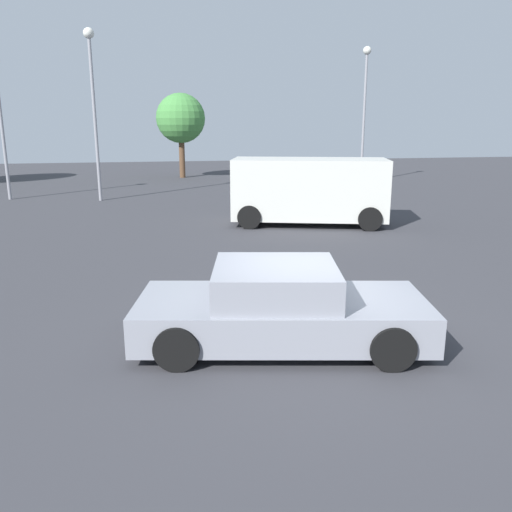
{
  "coord_description": "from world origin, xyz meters",
  "views": [
    {
      "loc": [
        -2.24,
        -7.53,
        3.31
      ],
      "look_at": [
        -0.39,
        1.75,
        0.9
      ],
      "focal_mm": 36.75,
      "sensor_mm": 36.0,
      "label": 1
    }
  ],
  "objects_px": {
    "dog": "(406,292)",
    "light_post_near": "(93,88)",
    "sedan_foreground": "(280,308)",
    "van_white": "(310,189)",
    "light_post_far": "(365,94)"
  },
  "relations": [
    {
      "from": "van_white",
      "to": "light_post_far",
      "type": "relative_size",
      "value": 0.74
    },
    {
      "from": "light_post_near",
      "to": "light_post_far",
      "type": "relative_size",
      "value": 0.97
    },
    {
      "from": "sedan_foreground",
      "to": "light_post_near",
      "type": "relative_size",
      "value": 0.65
    },
    {
      "from": "van_white",
      "to": "light_post_near",
      "type": "bearing_deg",
      "value": 152.09
    },
    {
      "from": "sedan_foreground",
      "to": "van_white",
      "type": "distance_m",
      "value": 9.95
    },
    {
      "from": "dog",
      "to": "light_post_near",
      "type": "relative_size",
      "value": 0.08
    },
    {
      "from": "sedan_foreground",
      "to": "dog",
      "type": "distance_m",
      "value": 3.01
    },
    {
      "from": "van_white",
      "to": "light_post_near",
      "type": "distance_m",
      "value": 10.85
    },
    {
      "from": "sedan_foreground",
      "to": "light_post_near",
      "type": "height_order",
      "value": "light_post_near"
    },
    {
      "from": "sedan_foreground",
      "to": "light_post_far",
      "type": "bearing_deg",
      "value": 76.04
    },
    {
      "from": "sedan_foreground",
      "to": "light_post_near",
      "type": "distance_m",
      "value": 17.5
    },
    {
      "from": "sedan_foreground",
      "to": "light_post_far",
      "type": "height_order",
      "value": "light_post_far"
    },
    {
      "from": "sedan_foreground",
      "to": "light_post_far",
      "type": "distance_m",
      "value": 23.45
    },
    {
      "from": "sedan_foreground",
      "to": "dog",
      "type": "relative_size",
      "value": 7.69
    },
    {
      "from": "dog",
      "to": "light_post_near",
      "type": "xyz_separation_m",
      "value": [
        -6.76,
        15.25,
        4.47
      ]
    }
  ]
}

